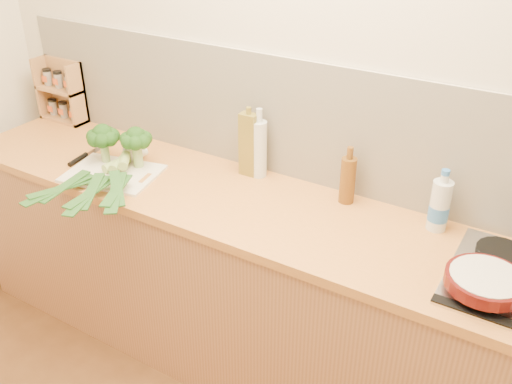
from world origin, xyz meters
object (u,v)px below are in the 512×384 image
(chopping_board, at_px, (113,174))
(chefs_knife, at_px, (83,157))
(spice_rack, at_px, (63,94))
(skillet, at_px, (486,281))

(chopping_board, relative_size, chefs_knife, 1.30)
(chopping_board, bearing_deg, chefs_knife, 155.99)
(chefs_knife, height_order, spice_rack, spice_rack)
(chefs_knife, bearing_deg, chopping_board, -20.32)
(spice_rack, bearing_deg, skillet, -9.04)
(chefs_knife, distance_m, spice_rack, 0.56)
(skillet, height_order, spice_rack, spice_rack)
(chopping_board, relative_size, skillet, 1.08)
(spice_rack, bearing_deg, chopping_board, -27.85)
(chefs_knife, height_order, skillet, skillet)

